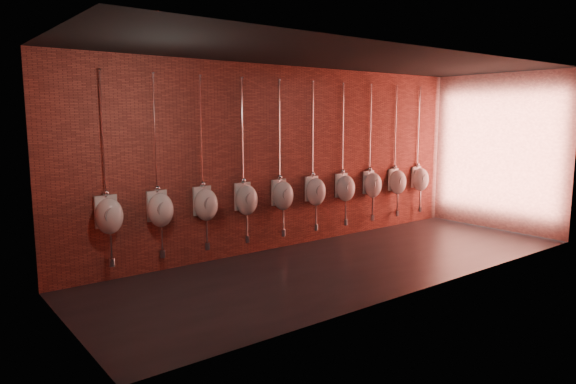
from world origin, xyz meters
The scene contains 12 objects.
ground centered at (0.00, 0.00, 0.00)m, with size 8.50×8.50×0.00m, color black.
room_shell centered at (0.00, 0.00, 2.01)m, with size 8.54×3.04×3.22m.
urinal_0 centered at (-3.32, 1.36, 0.97)m, with size 0.43×0.38×2.72m.
urinal_1 centered at (-2.56, 1.36, 0.97)m, with size 0.43×0.38×2.72m.
urinal_2 centered at (-1.80, 1.36, 0.97)m, with size 0.43×0.38×2.72m.
urinal_3 centered at (-1.05, 1.36, 0.97)m, with size 0.43×0.38×2.72m.
urinal_4 centered at (-0.29, 1.36, 0.97)m, with size 0.43×0.38×2.72m.
urinal_5 centered at (0.47, 1.36, 0.97)m, with size 0.43×0.38×2.72m.
urinal_6 centered at (1.22, 1.36, 0.97)m, with size 0.43×0.38×2.72m.
urinal_7 centered at (1.98, 1.36, 0.97)m, with size 0.43×0.38×2.72m.
urinal_8 centered at (2.74, 1.36, 0.97)m, with size 0.43×0.38×2.72m.
urinal_9 centered at (3.50, 1.36, 0.97)m, with size 0.43×0.38×2.72m.
Camera 1 is at (-5.63, -5.68, 2.33)m, focal length 32.00 mm.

